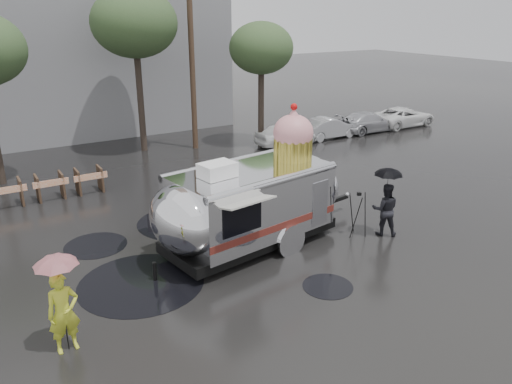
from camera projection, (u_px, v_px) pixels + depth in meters
ground at (322, 269)px, 14.29m from camera, size 120.00×120.00×0.00m
puddles at (168, 251)px, 15.33m from camera, size 6.61×8.23×0.01m
grey_building at (19, 18)px, 29.35m from camera, size 22.00×12.00×13.00m
utility_pole at (192, 59)px, 25.14m from camera, size 1.60×0.28×9.00m
tree_mid at (134, 24)px, 24.13m from camera, size 4.20×4.20×8.03m
tree_right at (261, 49)px, 25.90m from camera, size 3.36×3.36×6.42m
barricade_row at (50, 186)px, 19.40m from camera, size 4.30×0.80×1.00m
parked_cars at (353, 122)px, 29.41m from camera, size 13.20×1.90×1.50m
airstream_trailer at (253, 199)px, 15.26m from camera, size 8.04×3.82×4.37m
person_left at (63, 313)px, 10.61m from camera, size 0.70×0.50×1.85m
umbrella_pink at (57, 271)px, 10.26m from camera, size 1.12×1.12×2.31m
person_right at (385, 209)px, 16.19m from camera, size 0.96×0.89×1.77m
umbrella_black at (388, 179)px, 15.83m from camera, size 1.12×1.12×2.31m
tripod at (358, 210)px, 16.11m from camera, size 0.62×0.58×1.52m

